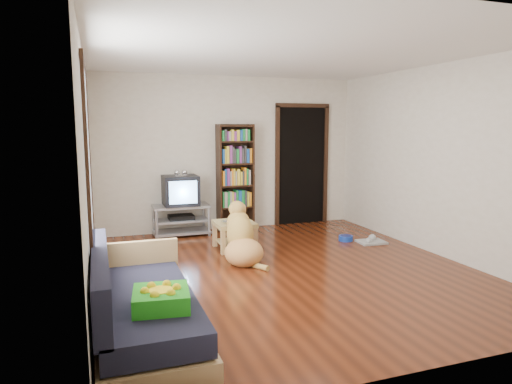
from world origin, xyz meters
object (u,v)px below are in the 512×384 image
object	(u,v)px
tv_stand	(181,219)
bookshelf	(235,172)
laptop	(235,221)
green_cushion	(161,299)
dog	(241,239)
sofa	(141,313)
crt_tv	(180,190)
coffee_table	(234,230)
dog_bowl	(346,238)
grey_rag	(371,242)

from	to	relation	value
tv_stand	bookshelf	xyz separation A→B (m)	(0.95, 0.09, 0.73)
laptop	green_cushion	bearing A→B (deg)	-143.33
dog	sofa	bearing A→B (deg)	-127.31
laptop	tv_stand	xyz separation A→B (m)	(-0.58, 1.12, -0.14)
laptop	sofa	size ratio (longest dim) A/B	0.19
tv_stand	crt_tv	distance (m)	0.47
tv_stand	crt_tv	xyz separation A→B (m)	(0.00, 0.02, 0.47)
coffee_table	dog_bowl	bearing A→B (deg)	-3.96
laptop	dog	distance (m)	0.61
dog	laptop	bearing A→B (deg)	81.30
green_cushion	bookshelf	size ratio (longest dim) A/B	0.23
coffee_table	dog	world-z (taller)	dog
laptop	bookshelf	size ratio (longest dim) A/B	0.19
dog_bowl	grey_rag	distance (m)	0.39
laptop	sofa	bearing A→B (deg)	-148.42
green_cushion	sofa	xyz separation A→B (m)	(-0.12, 0.34, -0.23)
bookshelf	coffee_table	xyz separation A→B (m)	(-0.37, -1.18, -0.72)
sofa	dog	bearing A→B (deg)	52.69
green_cushion	dog_bowl	xyz separation A→B (m)	(3.20, 2.76, -0.45)
dog	bookshelf	bearing A→B (deg)	75.67
laptop	sofa	distance (m)	2.96
grey_rag	crt_tv	size ratio (longest dim) A/B	0.69
sofa	dog	size ratio (longest dim) A/B	1.83
dog_bowl	grey_rag	world-z (taller)	dog_bowl
crt_tv	coffee_table	xyz separation A→B (m)	(0.58, -1.11, -0.46)
sofa	coffee_table	size ratio (longest dim) A/B	3.27
grey_rag	sofa	xyz separation A→B (m)	(-3.62, -2.17, 0.25)
tv_stand	coffee_table	xyz separation A→B (m)	(0.58, -1.09, 0.01)
sofa	crt_tv	bearing A→B (deg)	75.07
laptop	dog_bowl	size ratio (longest dim) A/B	1.58
green_cushion	sofa	size ratio (longest dim) A/B	0.23
green_cushion	dog_bowl	size ratio (longest dim) A/B	1.86
dog_bowl	dog	size ratio (longest dim) A/B	0.22
bookshelf	coffee_table	world-z (taller)	bookshelf
crt_tv	laptop	bearing A→B (deg)	-63.09
sofa	bookshelf	bearing A→B (deg)	62.68
tv_stand	grey_rag	bearing A→B (deg)	-28.90
green_cushion	laptop	world-z (taller)	green_cushion
laptop	bookshelf	world-z (taller)	bookshelf
crt_tv	coffee_table	size ratio (longest dim) A/B	1.05
sofa	coffee_table	xyz separation A→B (m)	(1.55, 2.54, 0.02)
green_cushion	crt_tv	distance (m)	4.09
green_cushion	crt_tv	size ratio (longest dim) A/B	0.71
coffee_table	sofa	bearing A→B (deg)	-121.44
crt_tv	green_cushion	bearing A→B (deg)	-102.03
green_cushion	tv_stand	distance (m)	4.06
dog_bowl	sofa	bearing A→B (deg)	-143.95
crt_tv	dog	bearing A→B (deg)	-74.25
grey_rag	tv_stand	bearing A→B (deg)	151.10
green_cushion	laptop	size ratio (longest dim) A/B	1.18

